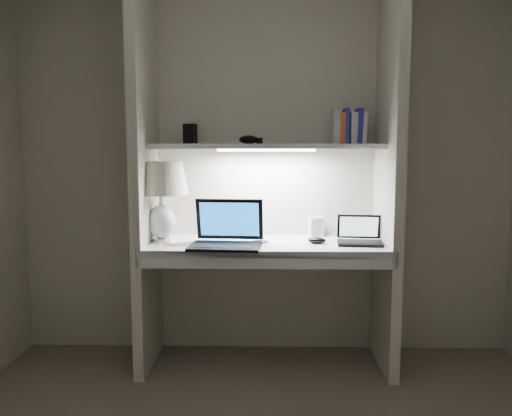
{
  "coord_description": "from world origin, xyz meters",
  "views": [
    {
      "loc": [
        -0.0,
        -1.76,
        1.32
      ],
      "look_at": [
        -0.06,
        1.05,
        1.0
      ],
      "focal_mm": 35.0,
      "sensor_mm": 36.0,
      "label": 1
    }
  ],
  "objects_px": {
    "laptop_main": "(227,236)",
    "laptop_netbook": "(359,237)",
    "table_lamp": "(161,188)",
    "book_row": "(348,128)",
    "speaker": "(316,227)"
  },
  "relations": [
    {
      "from": "laptop_main",
      "to": "laptop_netbook",
      "type": "height_order",
      "value": "laptop_main"
    },
    {
      "from": "table_lamp",
      "to": "book_row",
      "type": "xyz_separation_m",
      "value": [
        1.15,
        0.15,
        0.37
      ]
    },
    {
      "from": "table_lamp",
      "to": "book_row",
      "type": "distance_m",
      "value": 1.22
    },
    {
      "from": "table_lamp",
      "to": "speaker",
      "type": "relative_size",
      "value": 3.93
    },
    {
      "from": "laptop_netbook",
      "to": "speaker",
      "type": "relative_size",
      "value": 2.25
    },
    {
      "from": "table_lamp",
      "to": "book_row",
      "type": "bearing_deg",
      "value": 7.3
    },
    {
      "from": "laptop_main",
      "to": "table_lamp",
      "type": "bearing_deg",
      "value": 165.87
    },
    {
      "from": "table_lamp",
      "to": "speaker",
      "type": "bearing_deg",
      "value": 12.02
    },
    {
      "from": "table_lamp",
      "to": "laptop_main",
      "type": "bearing_deg",
      "value": -18.35
    },
    {
      "from": "speaker",
      "to": "laptop_main",
      "type": "bearing_deg",
      "value": -172.66
    },
    {
      "from": "laptop_main",
      "to": "laptop_netbook",
      "type": "relative_size",
      "value": 1.52
    },
    {
      "from": "laptop_netbook",
      "to": "book_row",
      "type": "bearing_deg",
      "value": 110.32
    },
    {
      "from": "laptop_netbook",
      "to": "speaker",
      "type": "bearing_deg",
      "value": 139.55
    },
    {
      "from": "speaker",
      "to": "book_row",
      "type": "distance_m",
      "value": 0.67
    },
    {
      "from": "table_lamp",
      "to": "laptop_main",
      "type": "distance_m",
      "value": 0.51
    }
  ]
}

